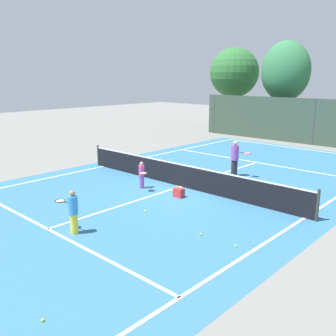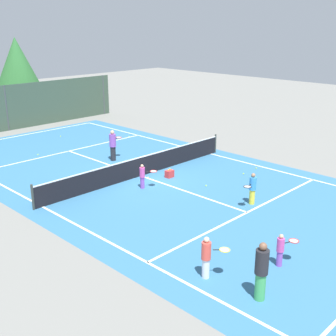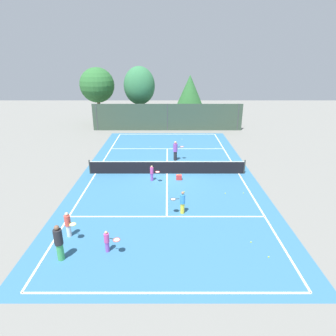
{
  "view_description": "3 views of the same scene",
  "coord_description": "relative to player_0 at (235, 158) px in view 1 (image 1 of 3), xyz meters",
  "views": [
    {
      "loc": [
        10.2,
        -11.83,
        4.64
      ],
      "look_at": [
        0.78,
        -1.69,
        1.26
      ],
      "focal_mm": 40.01,
      "sensor_mm": 36.0,
      "label": 1
    },
    {
      "loc": [
        -13.89,
        -15.59,
        7.27
      ],
      "look_at": [
        0.23,
        -1.68,
        0.75
      ],
      "focal_mm": 47.19,
      "sensor_mm": 36.0,
      "label": 2
    },
    {
      "loc": [
        0.07,
        -20.46,
        8.36
      ],
      "look_at": [
        0.08,
        -2.26,
        1.33
      ],
      "focal_mm": 30.77,
      "sensor_mm": 36.0,
      "label": 3
    }
  ],
  "objects": [
    {
      "name": "ground_plane",
      "position": [
        -0.71,
        -3.06,
        -0.88
      ],
      "size": [
        80.0,
        80.0,
        0.0
      ],
      "primitive_type": "plane",
      "color": "slate"
    },
    {
      "name": "court_surface",
      "position": [
        -0.71,
        -3.06,
        -0.88
      ],
      "size": [
        13.0,
        25.0,
        0.01
      ],
      "color": "teal",
      "rests_on": "ground_plane"
    },
    {
      "name": "tennis_net",
      "position": [
        -0.71,
        -3.06,
        -0.37
      ],
      "size": [
        11.9,
        0.1,
        1.1
      ],
      "color": "#333833",
      "rests_on": "ground_plane"
    },
    {
      "name": "perimeter_fence",
      "position": [
        -0.71,
        10.94,
        0.72
      ],
      "size": [
        18.0,
        0.12,
        3.2
      ],
      "color": "#384C3D",
      "rests_on": "ground_plane"
    },
    {
      "name": "tree_1",
      "position": [
        -4.18,
        13.21,
        4.15
      ],
      "size": [
        3.83,
        3.18,
        7.37
      ],
      "color": "brown",
      "rests_on": "ground_plane"
    },
    {
      "name": "tree_2",
      "position": [
        -9.68,
        14.47,
        4.12
      ],
      "size": [
        4.37,
        4.37,
        7.21
      ],
      "color": "brown",
      "rests_on": "ground_plane"
    },
    {
      "name": "player_0",
      "position": [
        0.0,
        0.0,
        0.0
      ],
      "size": [
        0.95,
        0.54,
        1.71
      ],
      "color": "#232328",
      "rests_on": "ground_plane"
    },
    {
      "name": "player_1",
      "position": [
        0.16,
        -9.06,
        -0.17
      ],
      "size": [
        0.87,
        0.44,
        1.36
      ],
      "color": "yellow",
      "rests_on": "ground_plane"
    },
    {
      "name": "player_4",
      "position": [
        -1.78,
        -4.4,
        -0.28
      ],
      "size": [
        0.78,
        0.66,
        1.15
      ],
      "color": "purple",
      "rests_on": "ground_plane"
    },
    {
      "name": "ball_crate",
      "position": [
        0.16,
        -4.22,
        -0.7
      ],
      "size": [
        0.4,
        0.29,
        0.43
      ],
      "color": "red",
      "rests_on": "ground_plane"
    },
    {
      "name": "tennis_ball_1",
      "position": [
        3.11,
        -6.57,
        -0.85
      ],
      "size": [
        0.07,
        0.07,
        0.07
      ],
      "primitive_type": "sphere",
      "color": "#CCE533",
      "rests_on": "ground_plane"
    },
    {
      "name": "tennis_ball_2",
      "position": [
        3.55,
        -2.68,
        -0.85
      ],
      "size": [
        0.07,
        0.07,
        0.07
      ],
      "primitive_type": "sphere",
      "color": "#CCE533",
      "rests_on": "ground_plane"
    },
    {
      "name": "tennis_ball_3",
      "position": [
        3.36,
        -11.88,
        -0.85
      ],
      "size": [
        0.07,
        0.07,
        0.07
      ],
      "primitive_type": "sphere",
      "color": "#CCE533",
      "rests_on": "ground_plane"
    },
    {
      "name": "tennis_ball_4",
      "position": [
        -2.43,
        3.93,
        -0.85
      ],
      "size": [
        0.07,
        0.07,
        0.07
      ],
      "primitive_type": "sphere",
      "color": "#CCE533",
      "rests_on": "ground_plane"
    },
    {
      "name": "tennis_ball_5",
      "position": [
        -0.67,
        -3.54,
        -0.85
      ],
      "size": [
        0.07,
        0.07,
        0.07
      ],
      "primitive_type": "sphere",
      "color": "#CCE533",
      "rests_on": "ground_plane"
    },
    {
      "name": "tennis_ball_7",
      "position": [
        4.31,
        -6.52,
        -0.85
      ],
      "size": [
        0.07,
        0.07,
        0.07
      ],
      "primitive_type": "sphere",
      "color": "#CCE533",
      "rests_on": "ground_plane"
    },
    {
      "name": "tennis_ball_8",
      "position": [
        0.45,
        -6.33,
        -0.85
      ],
      "size": [
        0.07,
        0.07,
        0.07
      ],
      "primitive_type": "sphere",
      "color": "#CCE533",
      "rests_on": "ground_plane"
    },
    {
      "name": "tennis_ball_9",
      "position": [
        0.87,
        6.75,
        -0.85
      ],
      "size": [
        0.07,
        0.07,
        0.07
      ],
      "primitive_type": "sphere",
      "color": "#CCE533",
      "rests_on": "ground_plane"
    }
  ]
}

